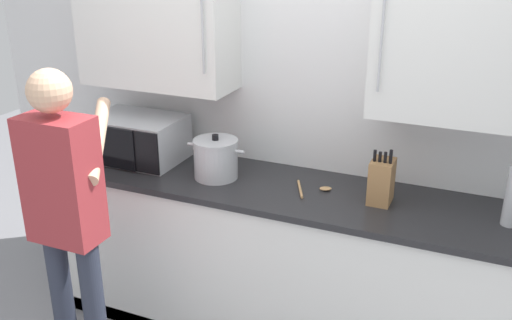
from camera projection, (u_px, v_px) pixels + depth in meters
back_wall_tiled at (307, 85)px, 3.14m from camera, size 4.25×0.44×2.65m
counter_unit at (284, 264)px, 3.24m from camera, size 2.82×0.63×0.95m
microwave_oven at (133, 138)px, 3.41m from camera, size 0.53×0.39×0.26m
knife_block at (381, 181)px, 2.86m from camera, size 0.11×0.15×0.29m
wooden_spoon at (313, 189)px, 3.03m from camera, size 0.21×0.19×0.02m
stock_pot at (216, 159)px, 3.15m from camera, size 0.34×0.25×0.25m
person_figure at (66, 208)px, 2.73m from camera, size 0.44×0.59×1.67m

